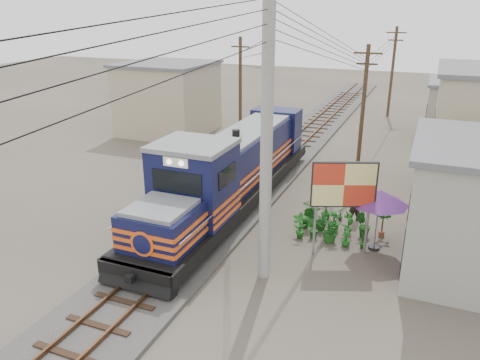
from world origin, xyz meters
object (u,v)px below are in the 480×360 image
at_px(vendor, 355,206).
at_px(locomotive, 231,172).
at_px(market_umbrella, 379,197).
at_px(billboard, 344,187).

bearing_deg(vendor, locomotive, -23.65).
bearing_deg(market_umbrella, billboard, -143.25).
relative_size(locomotive, market_umbrella, 6.03).
xyz_separation_m(locomotive, vendor, (5.68, 0.60, -1.00)).
distance_m(billboard, market_umbrella, 1.62).
relative_size(market_umbrella, vendor, 1.82).
height_order(locomotive, billboard, locomotive).
relative_size(billboard, vendor, 2.54).
xyz_separation_m(billboard, vendor, (0.04, 3.19, -2.02)).
xyz_separation_m(locomotive, billboard, (5.64, -2.60, 1.02)).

